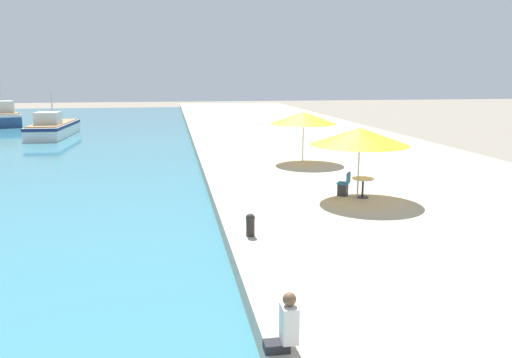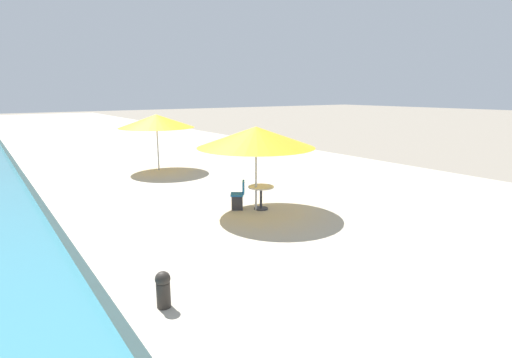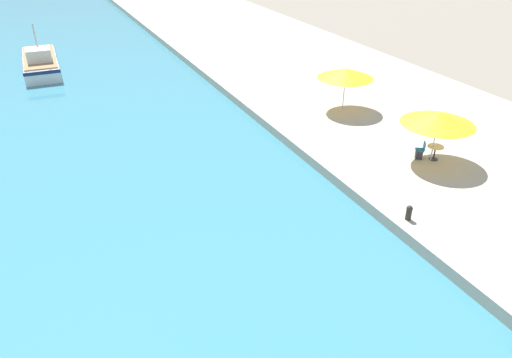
{
  "view_description": "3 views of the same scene",
  "coord_description": "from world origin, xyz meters",
  "px_view_note": "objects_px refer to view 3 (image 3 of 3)",
  "views": [
    {
      "loc": [
        -1.43,
        -0.09,
        5.01
      ],
      "look_at": [
        1.5,
        17.22,
        1.36
      ],
      "focal_mm": 35.0,
      "sensor_mm": 36.0,
      "label": 1
    },
    {
      "loc": [
        -1.65,
        7.22,
        4.19
      ],
      "look_at": [
        5.27,
        16.99,
        1.56
      ],
      "focal_mm": 28.0,
      "sensor_mm": 36.0,
      "label": 2
    },
    {
      "loc": [
        -12.26,
        0.4,
        11.97
      ],
      "look_at": [
        -4.0,
        18.0,
        1.16
      ],
      "focal_mm": 35.0,
      "sensor_mm": 36.0,
      "label": 3
    }
  ],
  "objects_px": {
    "cafe_umbrella_pink": "(438,118)",
    "cafe_chair_left": "(420,153)",
    "fishing_boat_near": "(40,62)",
    "cafe_table": "(435,150)",
    "cafe_umbrella_white": "(346,73)",
    "mooring_bollard": "(409,212)"
  },
  "relations": [
    {
      "from": "cafe_umbrella_pink",
      "to": "cafe_table",
      "type": "distance_m",
      "value": 1.77
    },
    {
      "from": "cafe_umbrella_pink",
      "to": "cafe_table",
      "type": "xyz_separation_m",
      "value": [
        0.2,
        0.01,
        -1.76
      ]
    },
    {
      "from": "cafe_umbrella_pink",
      "to": "mooring_bollard",
      "type": "relative_size",
      "value": 5.47
    },
    {
      "from": "fishing_boat_near",
      "to": "cafe_table",
      "type": "distance_m",
      "value": 31.3
    },
    {
      "from": "fishing_boat_near",
      "to": "cafe_umbrella_pink",
      "type": "bearing_deg",
      "value": -56.06
    },
    {
      "from": "cafe_umbrella_pink",
      "to": "mooring_bollard",
      "type": "height_order",
      "value": "cafe_umbrella_pink"
    },
    {
      "from": "cafe_umbrella_pink",
      "to": "cafe_umbrella_white",
      "type": "xyz_separation_m",
      "value": [
        0.01,
        7.92,
        0.01
      ]
    },
    {
      "from": "fishing_boat_near",
      "to": "mooring_bollard",
      "type": "xyz_separation_m",
      "value": [
        11.82,
        -30.29,
        0.14
      ]
    },
    {
      "from": "cafe_umbrella_pink",
      "to": "fishing_boat_near",
      "type": "bearing_deg",
      "value": 121.76
    },
    {
      "from": "fishing_boat_near",
      "to": "mooring_bollard",
      "type": "height_order",
      "value": "fishing_boat_near"
    },
    {
      "from": "cafe_umbrella_pink",
      "to": "cafe_chair_left",
      "type": "height_order",
      "value": "cafe_umbrella_pink"
    },
    {
      "from": "fishing_boat_near",
      "to": "cafe_table",
      "type": "bearing_deg",
      "value": -55.74
    },
    {
      "from": "cafe_umbrella_pink",
      "to": "cafe_chair_left",
      "type": "bearing_deg",
      "value": 133.03
    },
    {
      "from": "cafe_chair_left",
      "to": "cafe_umbrella_pink",
      "type": "bearing_deg",
      "value": -102.11
    },
    {
      "from": "fishing_boat_near",
      "to": "cafe_umbrella_pink",
      "type": "distance_m",
      "value": 31.27
    },
    {
      "from": "cafe_chair_left",
      "to": "mooring_bollard",
      "type": "distance_m",
      "value": 5.94
    },
    {
      "from": "cafe_chair_left",
      "to": "mooring_bollard",
      "type": "height_order",
      "value": "cafe_chair_left"
    },
    {
      "from": "fishing_boat_near",
      "to": "cafe_umbrella_white",
      "type": "distance_m",
      "value": 24.92
    },
    {
      "from": "cafe_umbrella_pink",
      "to": "cafe_umbrella_white",
      "type": "relative_size",
      "value": 1.04
    },
    {
      "from": "fishing_boat_near",
      "to": "cafe_table",
      "type": "height_order",
      "value": "fishing_boat_near"
    },
    {
      "from": "cafe_umbrella_white",
      "to": "mooring_bollard",
      "type": "bearing_deg",
      "value": -111.57
    },
    {
      "from": "cafe_table",
      "to": "cafe_chair_left",
      "type": "relative_size",
      "value": 0.88
    }
  ]
}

